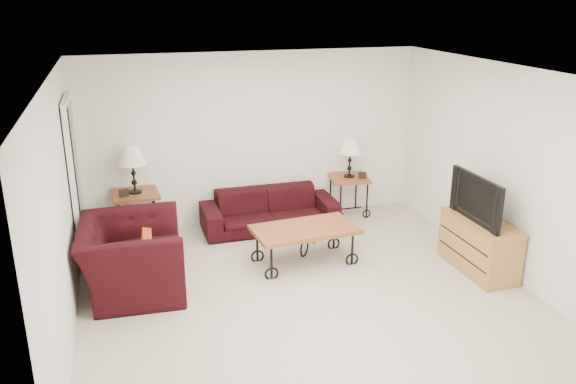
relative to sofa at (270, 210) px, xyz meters
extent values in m
plane|color=beige|center=(-0.11, -2.02, -0.28)|extent=(5.00, 5.00, 0.00)
cube|color=white|center=(-0.11, 0.48, 0.97)|extent=(5.00, 0.02, 2.50)
cube|color=white|center=(-0.11, -4.52, 0.97)|extent=(5.00, 0.02, 2.50)
cube|color=white|center=(-2.61, -2.02, 0.97)|extent=(0.02, 5.00, 2.50)
cube|color=white|center=(2.39, -2.02, 0.97)|extent=(0.02, 5.00, 2.50)
plane|color=white|center=(-0.11, -2.02, 2.22)|extent=(5.00, 5.00, 0.00)
cube|color=black|center=(-2.58, -0.37, 0.74)|extent=(0.08, 0.94, 2.04)
imported|color=black|center=(0.00, 0.00, 0.00)|extent=(1.95, 0.76, 0.57)
cube|color=#994227|center=(-1.86, 0.18, 0.05)|extent=(0.65, 0.65, 0.67)
cube|color=#994227|center=(1.30, 0.18, 0.02)|extent=(0.65, 0.65, 0.62)
cube|color=black|center=(-2.01, 0.03, 0.44)|extent=(0.13, 0.05, 0.11)
cube|color=black|center=(1.45, 0.03, 0.39)|extent=(0.12, 0.06, 0.10)
cube|color=#994227|center=(0.13, -1.25, -0.04)|extent=(1.35, 0.81, 0.48)
imported|color=black|center=(-1.99, -1.38, 0.13)|extent=(1.18, 1.33, 0.83)
cube|color=#BB3718|center=(-1.84, -1.43, 0.24)|extent=(0.12, 0.38, 0.38)
cube|color=#AA7D3F|center=(2.12, -2.05, 0.05)|extent=(0.46, 1.11, 0.66)
imported|color=black|center=(2.10, -2.05, 0.66)|extent=(0.13, 0.99, 0.57)
ellipsoid|color=black|center=(0.69, -0.41, -0.04)|extent=(0.46, 0.42, 0.49)
camera|label=1|loc=(-2.02, -7.70, 2.98)|focal=36.57mm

